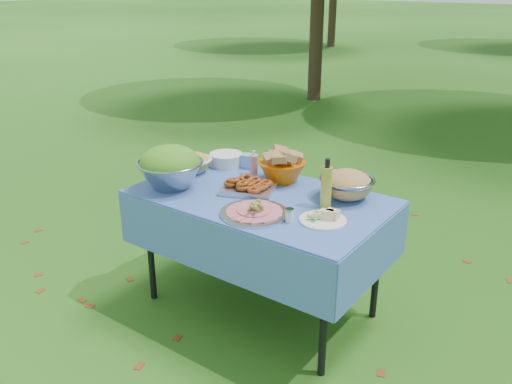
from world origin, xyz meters
TOP-DOWN VIEW (x-y plane):
  - ground at (0.00, 0.00)m, footprint 80.00×80.00m
  - picnic_table at (0.00, 0.00)m, footprint 1.46×0.86m
  - salad_bowl at (-0.52, -0.20)m, footprint 0.52×0.52m
  - pasta_bowl_white at (-0.59, 0.08)m, footprint 0.27×0.27m
  - plate_stack at (-0.50, 0.31)m, footprint 0.22×0.22m
  - wipes_box at (-0.35, 0.36)m, footprint 0.11×0.09m
  - sanitizer_bottle at (-0.24, 0.27)m, footprint 0.06×0.06m
  - bread_bowl at (-0.03, 0.27)m, footprint 0.31×0.31m
  - pasta_bowl_steel at (0.42, 0.26)m, footprint 0.41×0.41m
  - fried_tray at (-0.09, 0.00)m, footprint 0.36×0.31m
  - charcuterie_platter at (0.12, -0.24)m, footprint 0.38×0.38m
  - oil_bottle at (0.38, 0.08)m, footprint 0.08×0.08m
  - cheese_plate at (0.47, -0.10)m, footprint 0.31×0.31m
  - shaker at (0.33, -0.20)m, footprint 0.06×0.06m

SIDE VIEW (x-z plane):
  - ground at x=0.00m, z-range 0.00..0.00m
  - picnic_table at x=0.00m, z-range 0.00..0.76m
  - cheese_plate at x=0.47m, z-range 0.76..0.83m
  - fried_tray at x=-0.09m, z-range 0.76..0.83m
  - shaker at x=0.33m, z-range 0.76..0.83m
  - plate_stack at x=-0.50m, z-range 0.76..0.84m
  - charcuterie_platter at x=0.12m, z-range 0.76..0.85m
  - wipes_box at x=-0.35m, z-range 0.76..0.85m
  - pasta_bowl_white at x=-0.59m, z-range 0.76..0.89m
  - sanitizer_bottle at x=-0.24m, z-range 0.76..0.92m
  - pasta_bowl_steel at x=0.42m, z-range 0.76..0.93m
  - bread_bowl at x=-0.03m, z-range 0.76..0.96m
  - salad_bowl at x=-0.52m, z-range 0.76..1.02m
  - oil_bottle at x=0.38m, z-range 0.76..1.04m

